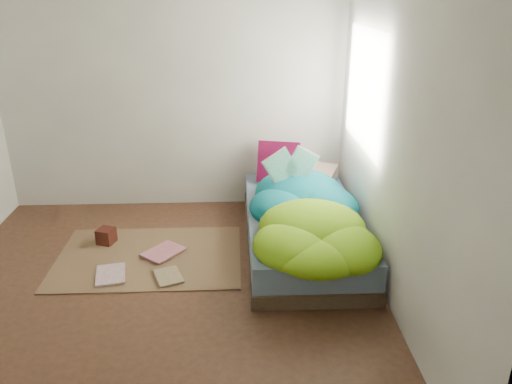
% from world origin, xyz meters
% --- Properties ---
extents(ground, '(3.50, 3.50, 0.00)m').
position_xyz_m(ground, '(0.00, 0.00, 0.00)').
color(ground, '#402618').
rests_on(ground, ground).
extents(room_walls, '(3.54, 3.54, 2.62)m').
position_xyz_m(room_walls, '(0.01, 0.01, 1.63)').
color(room_walls, '#B7B6AE').
rests_on(room_walls, ground).
extents(bed, '(1.00, 2.00, 0.34)m').
position_xyz_m(bed, '(1.22, 0.72, 0.17)').
color(bed, '#33281B').
rests_on(bed, ground).
extents(duvet, '(0.96, 1.84, 0.34)m').
position_xyz_m(duvet, '(1.22, 0.50, 0.51)').
color(duvet, '#076778').
rests_on(duvet, bed).
extents(rug, '(1.60, 1.10, 0.01)m').
position_xyz_m(rug, '(-0.15, 0.55, 0.01)').
color(rug, brown).
rests_on(rug, ground).
extents(pillow_floral, '(0.64, 0.54, 0.12)m').
position_xyz_m(pillow_floral, '(1.38, 1.53, 0.40)').
color(pillow_floral, beige).
rests_on(pillow_floral, bed).
extents(pillow_magenta, '(0.44, 0.22, 0.42)m').
position_xyz_m(pillow_magenta, '(1.06, 1.48, 0.55)').
color(pillow_magenta, '#470427').
rests_on(pillow_magenta, bed).
extents(open_book, '(0.44, 0.20, 0.26)m').
position_xyz_m(open_book, '(1.13, 0.92, 0.81)').
color(open_book, '#2A822F').
rests_on(open_book, duvet).
extents(wooden_box, '(0.18, 0.18, 0.14)m').
position_xyz_m(wooden_box, '(-0.58, 0.82, 0.08)').
color(wooden_box, black).
rests_on(wooden_box, rug).
extents(floor_book_a, '(0.29, 0.36, 0.02)m').
position_xyz_m(floor_book_a, '(-0.53, 0.22, 0.02)').
color(floor_book_a, beige).
rests_on(floor_book_a, rug).
extents(floor_book_b, '(0.41, 0.42, 0.03)m').
position_xyz_m(floor_book_b, '(-0.13, 0.67, 0.03)').
color(floor_book_b, '#BE6E74').
rests_on(floor_book_b, rug).
extents(floor_book_c, '(0.28, 0.33, 0.02)m').
position_xyz_m(floor_book_c, '(-0.03, 0.16, 0.02)').
color(floor_book_c, tan).
rests_on(floor_book_c, rug).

